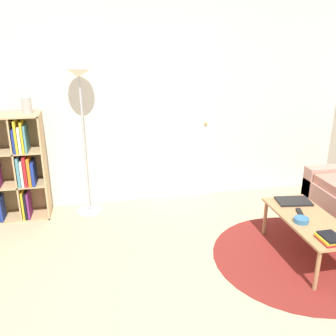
# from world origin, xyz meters

# --- Properties ---
(wall_back) EXTENTS (7.79, 0.11, 2.60)m
(wall_back) POSITION_xyz_m (0.01, 2.74, 1.29)
(wall_back) COLOR silver
(wall_back) RESTS_ON ground_plane
(rug) EXTENTS (1.64, 1.64, 0.01)m
(rug) POSITION_xyz_m (1.05, 1.06, 0.00)
(rug) COLOR maroon
(rug) RESTS_ON ground_plane
(floor_lamp) EXTENTS (0.31, 0.31, 1.68)m
(floor_lamp) POSITION_xyz_m (-0.90, 2.49, 1.35)
(floor_lamp) COLOR #B7B7BC
(floor_lamp) RESTS_ON ground_plane
(coffee_table) EXTENTS (0.47, 1.04, 0.40)m
(coffee_table) POSITION_xyz_m (1.12, 1.08, 0.36)
(coffee_table) COLOR #AD7F51
(coffee_table) RESTS_ON ground_plane
(laptop) EXTENTS (0.36, 0.27, 0.02)m
(laptop) POSITION_xyz_m (1.15, 1.44, 0.41)
(laptop) COLOR black
(laptop) RESTS_ON coffee_table
(bowl) EXTENTS (0.13, 0.13, 0.04)m
(bowl) POSITION_xyz_m (1.00, 1.03, 0.42)
(bowl) COLOR teal
(bowl) RESTS_ON coffee_table
(book_stack_on_table) EXTENTS (0.16, 0.20, 0.05)m
(book_stack_on_table) POSITION_xyz_m (1.04, 0.69, 0.43)
(book_stack_on_table) COLOR #B21E23
(book_stack_on_table) RESTS_ON coffee_table
(remote) EXTENTS (0.09, 0.15, 0.02)m
(remote) POSITION_xyz_m (1.08, 1.20, 0.41)
(remote) COLOR black
(remote) RESTS_ON coffee_table
(vase_on_shelf) EXTENTS (0.11, 0.11, 0.18)m
(vase_on_shelf) POSITION_xyz_m (-1.46, 2.52, 1.29)
(vase_on_shelf) COLOR #B7B2A8
(vase_on_shelf) RESTS_ON bookshelf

